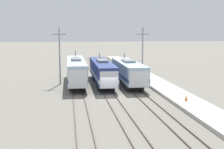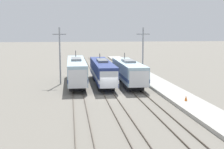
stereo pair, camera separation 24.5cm
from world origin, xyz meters
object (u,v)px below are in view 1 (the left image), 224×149
at_px(locomotive_center, 102,72).
at_px(catenary_tower_left, 60,54).
at_px(catenary_tower_right, 143,53).
at_px(locomotive_far_right, 129,72).
at_px(traffic_cone, 186,98).
at_px(locomotive_far_left, 76,71).

height_order(locomotive_center, catenary_tower_left, catenary_tower_left).
bearing_deg(catenary_tower_right, locomotive_far_right, -143.26).
bearing_deg(catenary_tower_left, traffic_cone, -46.55).
height_order(locomotive_far_left, catenary_tower_right, catenary_tower_right).
distance_m(locomotive_far_right, catenary_tower_left, 11.71).
bearing_deg(traffic_cone, catenary_tower_right, 95.41).
relative_size(locomotive_far_left, catenary_tower_left, 1.98).
bearing_deg(traffic_cone, locomotive_far_left, 129.22).
bearing_deg(traffic_cone, locomotive_center, 119.44).
distance_m(locomotive_center, locomotive_far_right, 4.35).
height_order(locomotive_far_right, traffic_cone, locomotive_far_right).
xyz_separation_m(catenary_tower_left, catenary_tower_right, (13.94, 0.00, 0.00)).
distance_m(locomotive_center, catenary_tower_right, 7.69).
bearing_deg(locomotive_center, locomotive_far_left, 173.07).
height_order(locomotive_center, catenary_tower_right, catenary_tower_right).
distance_m(locomotive_far_right, traffic_cone, 14.98).
bearing_deg(locomotive_far_right, traffic_cone, -73.11).
height_order(locomotive_far_left, locomotive_center, locomotive_far_left).
distance_m(locomotive_far_left, catenary_tower_left, 3.88).
relative_size(locomotive_far_left, locomotive_far_right, 1.12).
xyz_separation_m(locomotive_far_left, catenary_tower_right, (11.28, 0.63, 2.76)).
xyz_separation_m(locomotive_far_left, catenary_tower_left, (-2.65, 0.63, 2.76)).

